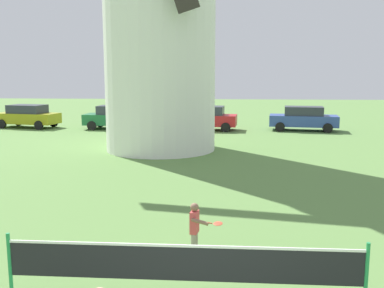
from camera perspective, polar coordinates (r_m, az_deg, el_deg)
The scene contains 6 objects.
tennis_net at distance 6.92m, azimuth -1.21°, elevation -15.51°, with size 5.62×0.06×1.10m.
player_far at distance 8.59m, azimuth 0.50°, elevation -10.90°, with size 0.67×0.57×1.11m.
parked_car_mustard at distance 31.53m, azimuth -20.92°, elevation 3.50°, with size 4.46×2.53×1.56m.
parked_car_green at distance 29.13m, azimuth -9.92°, elevation 3.55°, with size 4.32×2.04×1.56m.
parked_car_red at distance 28.20m, azimuth 1.99°, elevation 3.50°, with size 3.99×2.18×1.56m.
parked_car_blue at distance 28.79m, azimuth 14.54°, elevation 3.33°, with size 4.49×2.36×1.56m.
Camera 1 is at (0.37, -4.36, 3.57)m, focal length 40.28 mm.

